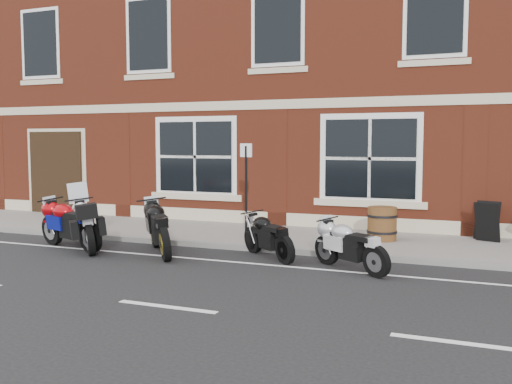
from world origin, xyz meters
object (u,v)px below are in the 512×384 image
(moto_sport_silver, at_px, (350,244))
(barrel_planter, at_px, (382,224))
(a_board_sign, at_px, (487,221))
(moto_naked_black, at_px, (268,234))
(moto_sport_black, at_px, (161,226))
(parking_sign, at_px, (246,184))
(moto_touring_silver, at_px, (87,223))
(moto_sport_red, at_px, (70,223))

(moto_sport_silver, xyz_separation_m, barrel_planter, (0.12, 2.83, 0.02))
(a_board_sign, relative_size, barrel_planter, 1.17)
(barrel_planter, bearing_deg, moto_naked_black, -129.72)
(moto_naked_black, distance_m, barrel_planter, 3.03)
(moto_sport_black, height_order, parking_sign, parking_sign)
(moto_touring_silver, height_order, moto_sport_red, moto_touring_silver)
(moto_sport_black, relative_size, barrel_planter, 2.42)
(moto_touring_silver, bearing_deg, a_board_sign, -20.14)
(a_board_sign, bearing_deg, moto_sport_silver, -102.99)
(moto_touring_silver, bearing_deg, moto_naked_black, -36.16)
(moto_touring_silver, distance_m, a_board_sign, 9.10)
(parking_sign, bearing_deg, barrel_planter, 27.62)
(moto_sport_red, relative_size, moto_naked_black, 1.41)
(parking_sign, bearing_deg, a_board_sign, 28.12)
(moto_sport_red, relative_size, barrel_planter, 2.79)
(moto_sport_black, distance_m, a_board_sign, 7.41)
(moto_naked_black, distance_m, parking_sign, 1.95)
(moto_sport_red, height_order, barrel_planter, moto_sport_red)
(moto_sport_silver, distance_m, parking_sign, 3.55)
(moto_sport_silver, bearing_deg, barrel_planter, 31.58)
(moto_naked_black, xyz_separation_m, parking_sign, (-1.07, 1.34, 0.93))
(barrel_planter, relative_size, parking_sign, 0.35)
(moto_touring_silver, relative_size, barrel_planter, 2.18)
(a_board_sign, relative_size, parking_sign, 0.41)
(moto_sport_silver, distance_m, barrel_planter, 2.84)
(moto_sport_black, bearing_deg, moto_sport_silver, -40.49)
(moto_sport_black, height_order, a_board_sign, moto_sport_black)
(moto_sport_black, bearing_deg, moto_naked_black, -29.17)
(moto_sport_silver, distance_m, moto_naked_black, 1.89)
(moto_sport_red, relative_size, a_board_sign, 2.38)
(moto_sport_black, height_order, moto_naked_black, moto_sport_black)
(moto_naked_black, bearing_deg, moto_touring_silver, 137.15)
(moto_touring_silver, xyz_separation_m, a_board_sign, (8.31, 3.70, -0.02))
(moto_sport_silver, relative_size, barrel_planter, 2.12)
(moto_sport_red, xyz_separation_m, moto_naked_black, (4.51, 0.66, -0.09))
(a_board_sign, bearing_deg, moto_naked_black, -123.11)
(moto_sport_silver, bearing_deg, parking_sign, 91.29)
(moto_naked_black, bearing_deg, a_board_sign, -14.16)
(moto_naked_black, bearing_deg, moto_sport_silver, -66.29)
(moto_sport_red, relative_size, moto_sport_black, 1.15)
(moto_sport_black, xyz_separation_m, a_board_sign, (6.51, 3.53, -0.02))
(moto_sport_black, distance_m, barrel_planter, 5.06)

